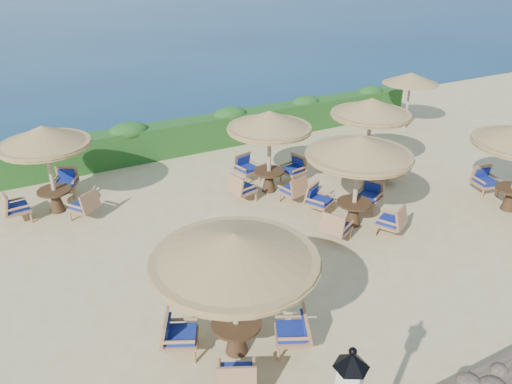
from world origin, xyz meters
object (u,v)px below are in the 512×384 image
object	(u,v)px
cafe_set_4	(269,139)
cafe_set_1	(358,164)
extra_parasol	(411,78)
cafe_set_5	(370,121)
cafe_set_3	(47,153)
cafe_set_0	(235,271)

from	to	relation	value
cafe_set_4	cafe_set_1	bearing A→B (deg)	-71.09
extra_parasol	cafe_set_5	size ratio (longest dim) A/B	0.87
cafe_set_3	cafe_set_4	xyz separation A→B (m)	(6.18, -1.79, -0.07)
extra_parasol	cafe_set_5	bearing A→B (deg)	-147.61
extra_parasol	cafe_set_5	distance (m)	5.35
extra_parasol	cafe_set_0	xyz separation A→B (m)	(-12.16, -8.31, -0.28)
cafe_set_5	cafe_set_0	bearing A→B (deg)	-144.55
cafe_set_3	cafe_set_4	bearing A→B (deg)	-16.16
cafe_set_0	cafe_set_5	size ratio (longest dim) A/B	1.11
cafe_set_4	cafe_set_5	size ratio (longest dim) A/B	1.04
cafe_set_0	cafe_set_1	distance (m)	5.81
cafe_set_4	cafe_set_5	distance (m)	3.63
cafe_set_4	extra_parasol	bearing A→B (deg)	16.97
cafe_set_1	cafe_set_5	world-z (taller)	same
cafe_set_3	cafe_set_4	size ratio (longest dim) A/B	0.96
cafe_set_5	cafe_set_1	bearing A→B (deg)	-134.88
cafe_set_1	extra_parasol	bearing A→B (deg)	37.57
cafe_set_0	cafe_set_4	size ratio (longest dim) A/B	1.06
cafe_set_1	cafe_set_5	xyz separation A→B (m)	(2.59, 2.60, 0.03)
cafe_set_1	cafe_set_5	bearing A→B (deg)	45.12
cafe_set_1	cafe_set_3	distance (m)	8.64
cafe_set_0	cafe_set_4	distance (m)	7.09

